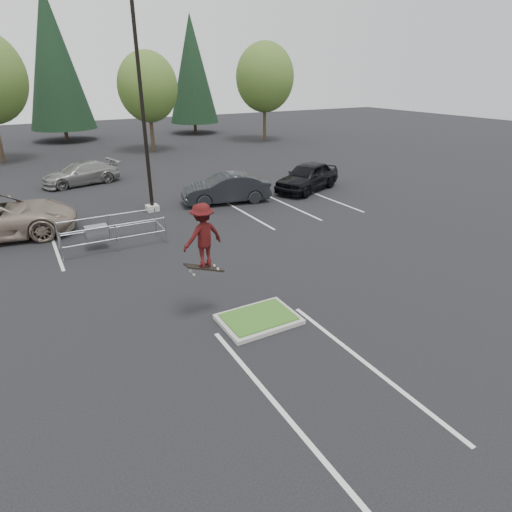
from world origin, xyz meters
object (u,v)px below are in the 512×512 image
decid_c (148,89)px  skateboarder (203,236)px  decid_d (265,80)px  conif_c (192,70)px  light_pole (144,119)px  cart_corral (100,231)px  car_r_black (308,176)px  car_r_charc (226,189)px  car_far_silver (82,173)px  conif_b (53,58)px

decid_c → skateboarder: decid_c is taller
decid_d → conif_c: (-3.99, 9.17, 0.94)m
light_pole → decid_d: (17.49, 18.33, 1.35)m
light_pole → decid_c: (5.49, 17.83, 0.69)m
cart_corral → car_r_black: bearing=16.0°
car_r_charc → car_far_silver: (-6.19, 8.28, -0.09)m
light_pole → car_far_silver: 8.96m
decid_d → cart_corral: bearing=-133.0°
car_r_charc → car_r_black: size_ratio=0.96×
conif_b → car_far_silver: (-1.69, -20.72, -7.15)m
car_r_black → car_r_charc: bearing=-113.4°
decid_d → conif_c: 10.04m
conif_c → car_r_black: (-4.00, -28.00, -6.01)m
skateboarder → car_r_charc: bearing=-128.7°
light_pole → cart_corral: size_ratio=2.47×
light_pole → conif_c: size_ratio=0.81×
conif_b → skateboarder: (-1.20, -39.50, -5.32)m
light_pole → cart_corral: bearing=-129.6°
conif_b → car_far_silver: size_ratio=3.03×
light_pole → car_far_silver: bearing=105.7°
car_r_charc → skateboarder: bearing=-16.8°
conif_b → cart_corral: 33.38m
decid_d → car_r_black: size_ratio=1.91×
decid_d → car_r_black: 21.08m
light_pole → car_r_black: light_pole is taller
light_pole → decid_c: 18.67m
conif_b → car_r_charc: bearing=-81.2°
car_r_charc → decid_c: bearing=-172.9°
car_r_black → car_far_silver: (-11.69, 8.28, -0.14)m
decid_c → car_r_black: (4.01, -18.33, -4.41)m
conif_b → car_r_black: bearing=-71.0°
decid_c → conif_c: bearing=50.4°
cart_corral → conif_b: bearing=85.8°
light_pole → skateboarder: size_ratio=4.79×
light_pole → skateboarder: (-1.70, -11.00, -2.03)m
conif_b → car_far_silver: 21.99m
decid_d → car_far_silver: (-19.68, -10.56, -5.22)m
conif_b → cart_corral: size_ratio=3.53×
car_r_black → car_far_silver: car_r_black is taller
car_r_charc → car_far_silver: car_r_charc is taller
cart_corral → car_r_black: 13.27m
skateboarder → decid_d: bearing=-133.4°
cart_corral → skateboarder: 7.41m
light_pole → car_r_black: 10.21m
skateboarder → car_r_black: skateboarder is taller
cart_corral → decid_c: bearing=68.7°
conif_c → cart_corral: bearing=-118.1°
car_r_charc → car_r_black: 5.50m
decid_c → car_far_silver: 13.45m
decid_c → conif_c: conif_c is taller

